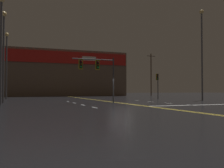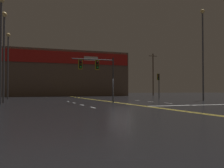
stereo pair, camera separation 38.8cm
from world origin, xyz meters
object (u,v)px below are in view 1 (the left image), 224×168
at_px(traffic_signal_corner_northeast, 158,80).
at_px(streetlight_near_left, 4,44).
at_px(streetlight_far_right, 1,35).
at_px(traffic_signal_median, 96,68).
at_px(streetlight_median_approach, 7,57).
at_px(streetlight_far_median, 202,44).

bearing_deg(traffic_signal_corner_northeast, streetlight_near_left, -166.12).
bearing_deg(streetlight_far_right, traffic_signal_median, 4.81).
relative_size(traffic_signal_median, streetlight_near_left, 0.49).
bearing_deg(streetlight_median_approach, traffic_signal_median, -58.26).
xyz_separation_m(streetlight_far_right, streetlight_far_median, (23.71, 2.70, 1.27)).
bearing_deg(traffic_signal_median, streetlight_near_left, 157.05).
distance_m(streetlight_median_approach, streetlight_far_median, 27.08).
xyz_separation_m(traffic_signal_median, streetlight_far_right, (-8.81, -0.74, 2.50)).
relative_size(traffic_signal_median, traffic_signal_corner_northeast, 1.21).
bearing_deg(traffic_signal_median, traffic_signal_corner_northeast, 35.83).
height_order(traffic_signal_median, traffic_signal_corner_northeast, traffic_signal_median).
relative_size(traffic_signal_corner_northeast, streetlight_far_right, 0.41).
bearing_deg(streetlight_far_median, streetlight_median_approach, 152.16).
relative_size(traffic_signal_median, streetlight_median_approach, 0.49).
bearing_deg(streetlight_far_median, streetlight_far_right, -173.50).
xyz_separation_m(streetlight_near_left, streetlight_far_right, (0.04, -4.49, -0.00)).
height_order(streetlight_median_approach, streetlight_far_right, streetlight_median_approach).
xyz_separation_m(traffic_signal_median, streetlight_near_left, (-8.85, 3.75, 2.51)).
distance_m(streetlight_near_left, streetlight_far_right, 4.49).
relative_size(streetlight_near_left, streetlight_median_approach, 0.99).
bearing_deg(traffic_signal_corner_northeast, traffic_signal_median, -144.17).
distance_m(traffic_signal_corner_northeast, streetlight_median_approach, 22.47).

